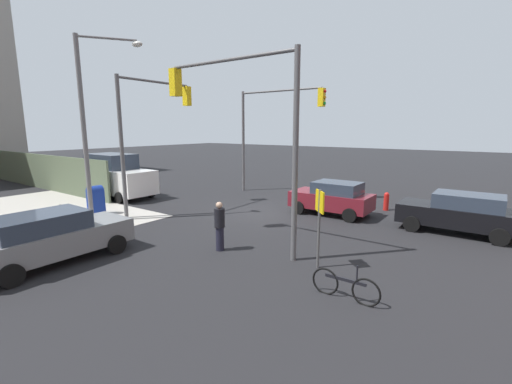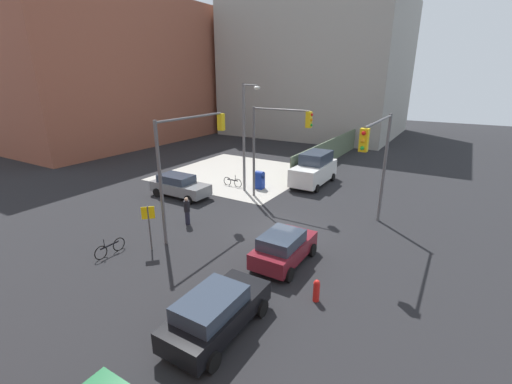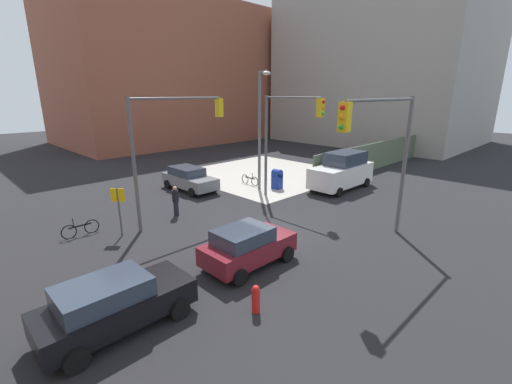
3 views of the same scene
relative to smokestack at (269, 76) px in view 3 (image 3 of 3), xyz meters
The scene contains 20 objects.
ground_plane 44.59m from the smokestack, 136.53° to the right, with size 120.00×120.00×0.00m, color black.
sidewalk_corner 32.26m from the smokestack, 137.16° to the right, with size 12.00×12.00×0.01m, color #ADA89E.
construction_fence 30.41m from the smokestack, 113.86° to the right, with size 23.59×0.12×2.40m, color #56664C.
building_warehouse_north 15.10m from the smokestack, 164.63° to the left, with size 32.00×18.00×17.93m.
building_loft_east 18.33m from the smokestack, 76.26° to the right, with size 20.00×24.00×19.04m.
smokestack is the anchor object (origin of this frame).
traffic_signal_nw_corner 42.77m from the smokestack, 143.14° to the right, with size 5.58×0.36×6.50m.
traffic_signal_se_corner 45.58m from the smokestack, 130.46° to the right, with size 5.92×0.36×6.50m.
traffic_signal_ne_corner 38.70m from the smokestack, 134.99° to the right, with size 0.36×4.46×6.50m.
street_lamp_corner 36.50m from the smokestack, 137.41° to the right, with size 1.76×2.24×8.00m.
warning_sign_two_way 45.57m from the smokestack, 145.57° to the right, with size 0.48×0.48×2.40m.
mailbox_blue 36.69m from the smokestack, 135.51° to the right, with size 0.56×0.64×1.43m.
fire_hydrant 50.90m from the smokestack, 136.98° to the right, with size 0.26×0.26×0.94m.
coupe_black 51.93m from the smokestack, 141.48° to the right, with size 4.32×2.02×1.62m.
hatchback_maroon 47.85m from the smokestack, 137.54° to the right, with size 3.83×2.02×1.62m.
coupe_gray 37.65m from the smokestack, 145.25° to the right, with size 2.02×4.50×1.62m.
van_white_delivery 36.72m from the smokestack, 128.08° to the right, with size 5.40×2.32×2.62m.
pedestrian_crossing 42.64m from the smokestack, 143.61° to the right, with size 0.36×0.36×1.71m.
bicycle_leaning_on_fence 35.77m from the smokestack, 138.80° to the right, with size 0.05×1.75×0.97m.
bicycle_at_crosswalk 46.21m from the smokestack, 148.03° to the right, with size 1.75×0.05×0.97m.
Camera 3 is at (-11.52, -10.82, 6.65)m, focal length 24.00 mm.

